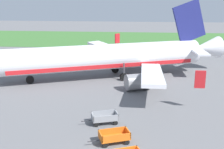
% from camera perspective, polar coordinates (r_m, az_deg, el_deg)
% --- Properties ---
extents(grass_strip, '(220.00, 28.00, 0.06)m').
position_cam_1_polar(grass_strip, '(80.41, 3.52, 6.86)').
color(grass_strip, '#3D7033').
rests_on(grass_strip, ground).
extents(airplane, '(36.25, 29.54, 11.34)m').
position_cam_1_polar(airplane, '(43.36, -0.43, 3.36)').
color(airplane, silver).
rests_on(airplane, ground).
extents(baggage_cart_fourth_in_row, '(3.58, 2.20, 1.07)m').
position_cam_1_polar(baggage_cart_fourth_in_row, '(25.27, 0.42, -11.91)').
color(baggage_cart_fourth_in_row, orange).
rests_on(baggage_cart_fourth_in_row, ground).
extents(baggage_cart_far_end, '(3.61, 2.10, 1.07)m').
position_cam_1_polar(baggage_cart_far_end, '(28.73, -1.44, -8.36)').
color(baggage_cart_far_end, gray).
rests_on(baggage_cart_far_end, ground).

